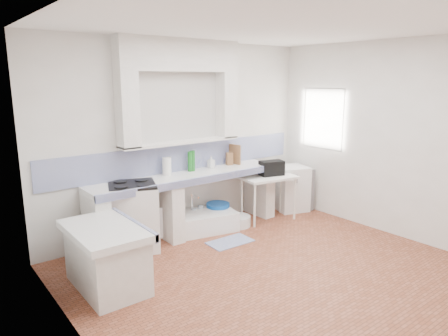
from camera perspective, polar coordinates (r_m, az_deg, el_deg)
floor at (r=5.02m, az=7.27°, el=-14.33°), size 4.50×4.50×0.00m
ceiling at (r=4.52m, az=8.29°, el=19.25°), size 4.50×4.50×0.00m
wall_back at (r=6.11m, az=-5.80°, el=4.33°), size 4.50×0.00×4.50m
wall_left at (r=3.38m, az=-20.03°, el=-2.92°), size 0.00×4.50×4.50m
wall_right at (r=6.36m, az=22.11°, el=3.79°), size 0.00×4.50×4.50m
alcove_mass at (r=5.91m, az=-6.23°, el=15.47°), size 1.90×0.25×0.45m
window_frame at (r=7.14m, az=14.59°, el=6.77°), size 0.35×0.86×1.06m
lace_valance at (r=7.01m, az=14.03°, el=9.81°), size 0.01×0.84×0.24m
counter_slab at (r=5.91m, az=-4.95°, el=-1.25°), size 3.00×0.60×0.08m
counter_lip at (r=5.69m, az=-3.40°, el=-1.78°), size 3.00×0.04×0.10m
counter_pier_left at (r=5.44m, az=-17.41°, el=-7.96°), size 0.20×0.55×0.82m
counter_pier_mid at (r=5.86m, az=-7.74°, el=-6.02°), size 0.20×0.55×0.82m
counter_pier_right at (r=6.87m, az=4.97°, el=-3.21°), size 0.20×0.55×0.82m
peninsula_top at (r=4.59m, az=-16.35°, el=-8.41°), size 0.70×1.10×0.08m
peninsula_base at (r=4.72m, az=-16.09°, el=-12.39°), size 0.60×1.00×0.62m
peninsula_lip at (r=4.71m, az=-12.60°, el=-7.66°), size 0.04×1.10×0.10m
backsplash at (r=6.15m, az=-5.66°, el=1.55°), size 4.27×0.03×0.40m
stove at (r=5.60m, az=-12.58°, el=-6.80°), size 0.79×0.78×0.87m
sink at (r=6.19m, az=-3.40°, el=-7.68°), size 1.17×0.79×0.26m
side_table at (r=6.64m, az=6.25°, el=-4.21°), size 0.94×0.62×0.04m
fridge at (r=7.19m, az=9.40°, el=-2.80°), size 0.63×0.63×0.77m
bucket_red at (r=6.06m, az=-4.56°, el=-8.09°), size 0.32×0.32×0.27m
bucket_orange at (r=6.10m, az=-2.96°, el=-7.88°), size 0.38×0.38×0.28m
bucket_blue at (r=6.44m, az=-0.86°, el=-6.44°), size 0.46×0.46×0.34m
basin_white at (r=6.41m, az=1.91°, el=-7.42°), size 0.47×0.47×0.16m
water_bottle_a at (r=6.33m, az=-4.24°, el=-7.00°), size 0.09×0.09×0.31m
water_bottle_b at (r=6.39m, az=-3.30°, el=-6.69°), size 0.12×0.12×0.33m
black_bag at (r=6.59m, az=6.69°, el=-0.01°), size 0.42×0.31×0.24m
green_bottle_a at (r=6.06m, az=-4.81°, el=0.92°), size 0.07×0.07×0.30m
green_bottle_b at (r=6.09m, az=-4.40°, el=1.02°), size 0.09×0.09×0.31m
knife_block at (r=6.50m, az=0.77°, el=1.30°), size 0.12×0.10×0.20m
cutting_board at (r=6.56m, az=1.53°, el=1.93°), size 0.06×0.24×0.32m
paper_towel at (r=5.86m, az=-8.02°, el=0.23°), size 0.15×0.15×0.26m
soap_bottle at (r=6.29m, az=-1.83°, el=0.88°), size 0.09×0.09×0.19m
rug at (r=5.82m, az=0.86°, el=-10.31°), size 0.64×0.38×0.01m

